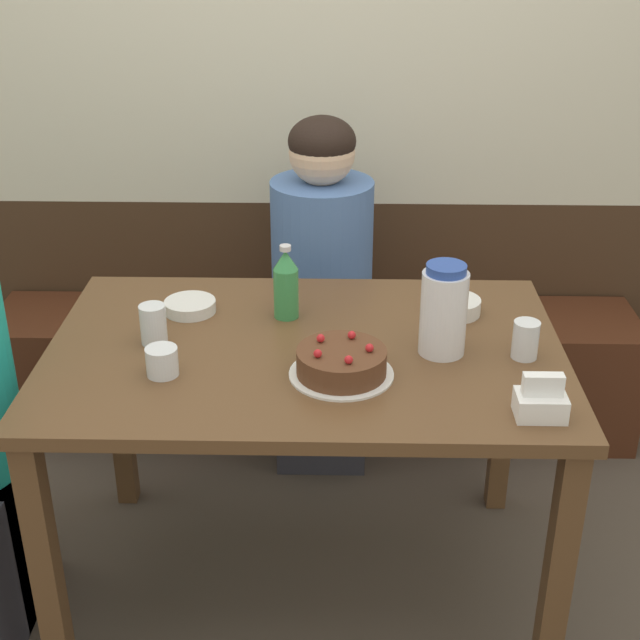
% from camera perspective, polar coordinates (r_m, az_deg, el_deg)
% --- Properties ---
extents(ground_plane, '(12.00, 12.00, 0.00)m').
position_cam_1_polar(ground_plane, '(2.70, -0.84, -16.38)').
color(ground_plane, '#4C4238').
extents(back_wall, '(4.80, 0.04, 2.50)m').
position_cam_1_polar(back_wall, '(3.09, -0.27, 15.43)').
color(back_wall, '#3D2819').
rests_on(back_wall, ground_plane).
extents(bench_seat, '(2.28, 0.38, 0.46)m').
position_cam_1_polar(bench_seat, '(3.24, -0.34, -3.38)').
color(bench_seat, '#472314').
rests_on(bench_seat, ground_plane).
extents(dining_table, '(1.30, 0.86, 0.77)m').
position_cam_1_polar(dining_table, '(2.30, -0.95, -3.91)').
color(dining_table, brown).
rests_on(dining_table, ground_plane).
extents(birthday_cake, '(0.25, 0.25, 0.09)m').
position_cam_1_polar(birthday_cake, '(2.11, 1.38, -2.77)').
color(birthday_cake, white).
rests_on(birthday_cake, dining_table).
extents(water_pitcher, '(0.12, 0.12, 0.24)m').
position_cam_1_polar(water_pitcher, '(2.19, 7.92, 0.62)').
color(water_pitcher, white).
rests_on(water_pitcher, dining_table).
extents(soju_bottle, '(0.07, 0.07, 0.21)m').
position_cam_1_polar(soju_bottle, '(2.37, -2.20, 2.35)').
color(soju_bottle, '#388E4C').
rests_on(soju_bottle, dining_table).
extents(napkin_holder, '(0.11, 0.08, 0.11)m').
position_cam_1_polar(napkin_holder, '(2.01, 13.96, -5.07)').
color(napkin_holder, white).
rests_on(napkin_holder, dining_table).
extents(bowl_soup_white, '(0.14, 0.14, 0.03)m').
position_cam_1_polar(bowl_soup_white, '(2.45, -8.31, 0.88)').
color(bowl_soup_white, white).
rests_on(bowl_soup_white, dining_table).
extents(bowl_rice_small, '(0.14, 0.14, 0.04)m').
position_cam_1_polar(bowl_rice_small, '(2.44, 8.63, 0.88)').
color(bowl_rice_small, white).
rests_on(bowl_rice_small, dining_table).
extents(glass_water_tall, '(0.06, 0.06, 0.10)m').
position_cam_1_polar(glass_water_tall, '(2.24, 13.02, -1.23)').
color(glass_water_tall, silver).
rests_on(glass_water_tall, dining_table).
extents(glass_tumbler_short, '(0.07, 0.07, 0.10)m').
position_cam_1_polar(glass_tumbler_short, '(2.29, -10.62, -0.27)').
color(glass_tumbler_short, silver).
rests_on(glass_tumbler_short, dining_table).
extents(glass_shot_small, '(0.08, 0.08, 0.07)m').
position_cam_1_polar(glass_shot_small, '(2.14, -10.08, -2.62)').
color(glass_shot_small, silver).
rests_on(glass_shot_small, dining_table).
extents(person_grey_tee, '(0.33, 0.34, 1.20)m').
position_cam_1_polar(person_grey_tee, '(2.95, 0.12, 1.20)').
color(person_grey_tee, '#33333D').
rests_on(person_grey_tee, ground_plane).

